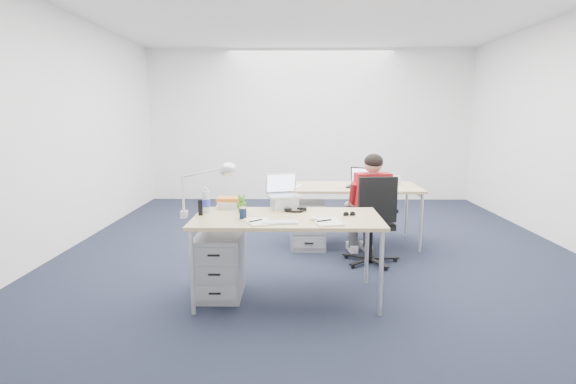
{
  "coord_description": "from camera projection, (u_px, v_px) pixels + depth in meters",
  "views": [
    {
      "loc": [
        -0.28,
        -4.98,
        1.58
      ],
      "look_at": [
        -0.34,
        -0.68,
        0.85
      ],
      "focal_mm": 28.0,
      "sensor_mm": 36.0,
      "label": 1
    }
  ],
  "objects": [
    {
      "name": "can_koozie",
      "position": [
        243.0,
        213.0,
        3.75
      ],
      "size": [
        0.07,
        0.07,
        0.1
      ],
      "primitive_type": "cylinder",
      "rotation": [
        0.0,
        0.0,
        -0.15
      ],
      "color": "#152441",
      "rests_on": "desk_near"
    },
    {
      "name": "computer_mouse",
      "position": [
        314.0,
        219.0,
        3.7
      ],
      "size": [
        0.06,
        0.09,
        0.03
      ],
      "primitive_type": "ellipsoid",
      "rotation": [
        0.0,
        0.0,
        -0.04
      ],
      "color": "white",
      "rests_on": "desk_near"
    },
    {
      "name": "desk_far",
      "position": [
        353.0,
        190.0,
        5.51
      ],
      "size": [
        1.6,
        0.8,
        0.73
      ],
      "color": "tan",
      "rests_on": "ground"
    },
    {
      "name": "office_chair",
      "position": [
        372.0,
        239.0,
        4.83
      ],
      "size": [
        0.68,
        0.68,
        0.97
      ],
      "rotation": [
        0.0,
        0.0,
        0.11
      ],
      "color": "black",
      "rests_on": "ground"
    },
    {
      "name": "desk_near",
      "position": [
        287.0,
        222.0,
        3.85
      ],
      "size": [
        1.6,
        0.8,
        0.73
      ],
      "color": "tan",
      "rests_on": "ground"
    },
    {
      "name": "headphones",
      "position": [
        296.0,
        209.0,
        4.05
      ],
      "size": [
        0.26,
        0.23,
        0.03
      ],
      "primitive_type": null,
      "rotation": [
        0.0,
        0.0,
        0.35
      ],
      "color": "black",
      "rests_on": "desk_near"
    },
    {
      "name": "room",
      "position": [
        321.0,
        103.0,
        4.88
      ],
      "size": [
        6.02,
        7.02,
        2.8
      ],
      "color": "white",
      "rests_on": "ground"
    },
    {
      "name": "floor",
      "position": [
        319.0,
        255.0,
        5.17
      ],
      "size": [
        7.0,
        7.0,
        0.0
      ],
      "primitive_type": "plane",
      "color": "black",
      "rests_on": "ground"
    },
    {
      "name": "book_stack",
      "position": [
        229.0,
        203.0,
        4.18
      ],
      "size": [
        0.25,
        0.21,
        0.1
      ],
      "primitive_type": "cube",
      "rotation": [
        0.0,
        0.0,
        -0.22
      ],
      "color": "silver",
      "rests_on": "desk_near"
    },
    {
      "name": "papers_left",
      "position": [
        258.0,
        222.0,
        3.63
      ],
      "size": [
        0.28,
        0.33,
        0.01
      ],
      "primitive_type": "cube",
      "rotation": [
        0.0,
        0.0,
        0.41
      ],
      "color": "#E9C786",
      "rests_on": "desk_near"
    },
    {
      "name": "desk_lamp",
      "position": [
        201.0,
        189.0,
        3.75
      ],
      "size": [
        0.46,
        0.31,
        0.49
      ],
      "primitive_type": null,
      "rotation": [
        0.0,
        0.0,
        0.39
      ],
      "color": "silver",
      "rests_on": "desk_near"
    },
    {
      "name": "cordless_phone",
      "position": [
        200.0,
        208.0,
        3.88
      ],
      "size": [
        0.04,
        0.03,
        0.14
      ],
      "primitive_type": "cube",
      "rotation": [
        0.0,
        0.0,
        0.08
      ],
      "color": "black",
      "rests_on": "desk_near"
    },
    {
      "name": "silver_laptop",
      "position": [
        284.0,
        192.0,
        4.16
      ],
      "size": [
        0.35,
        0.31,
        0.32
      ],
      "primitive_type": null,
      "rotation": [
        0.0,
        0.0,
        0.29
      ],
      "color": "silver",
      "rests_on": "desk_near"
    },
    {
      "name": "wireless_keyboard",
      "position": [
        279.0,
        222.0,
        3.61
      ],
      "size": [
        0.3,
        0.14,
        0.01
      ],
      "primitive_type": "cube",
      "rotation": [
        0.0,
        0.0,
        0.05
      ],
      "color": "white",
      "rests_on": "desk_near"
    },
    {
      "name": "far_cup",
      "position": [
        398.0,
        180.0,
        5.6
      ],
      "size": [
        0.09,
        0.09,
        0.11
      ],
      "primitive_type": "cylinder",
      "rotation": [
        0.0,
        0.0,
        -0.25
      ],
      "color": "white",
      "rests_on": "desk_far"
    },
    {
      "name": "papers_right",
      "position": [
        327.0,
        222.0,
        3.63
      ],
      "size": [
        0.26,
        0.33,
        0.01
      ],
      "primitive_type": "cube",
      "rotation": [
        0.0,
        0.0,
        0.2
      ],
      "color": "#E9C786",
      "rests_on": "desk_near"
    },
    {
      "name": "far_papers",
      "position": [
        292.0,
        186.0,
        5.47
      ],
      "size": [
        0.27,
        0.33,
        0.01
      ],
      "primitive_type": "cube",
      "rotation": [
        0.0,
        0.0,
        -0.26
      ],
      "color": "white",
      "rests_on": "desk_far"
    },
    {
      "name": "dark_laptop",
      "position": [
        362.0,
        177.0,
        5.37
      ],
      "size": [
        0.44,
        0.44,
        0.25
      ],
      "primitive_type": null,
      "rotation": [
        0.0,
        0.0,
        -0.41
      ],
      "color": "black",
      "rests_on": "desk_far"
    },
    {
      "name": "bear_figurine",
      "position": [
        242.0,
        203.0,
        3.99
      ],
      "size": [
        0.11,
        0.09,
        0.16
      ],
      "primitive_type": null,
      "rotation": [
        0.0,
        0.0,
        0.4
      ],
      "color": "#34761F",
      "rests_on": "desk_near"
    },
    {
      "name": "sunglasses",
      "position": [
        349.0,
        214.0,
        3.87
      ],
      "size": [
        0.11,
        0.06,
        0.02
      ],
      "primitive_type": null,
      "rotation": [
        0.0,
        0.0,
        0.14
      ],
      "color": "black",
      "rests_on": "desk_near"
    },
    {
      "name": "drawer_pedestal_far",
      "position": [
        308.0,
        225.0,
        5.44
      ],
      "size": [
        0.4,
        0.5,
        0.55
      ],
      "primitive_type": "cube",
      "color": "#939597",
      "rests_on": "ground"
    },
    {
      "name": "water_bottle",
      "position": [
        206.0,
        200.0,
        3.98
      ],
      "size": [
        0.08,
        0.08,
        0.23
      ],
      "primitive_type": "cylinder",
      "rotation": [
        0.0,
        0.0,
        0.23
      ],
      "color": "silver",
      "rests_on": "desk_near"
    },
    {
      "name": "drawer_pedestal_near",
      "position": [
        219.0,
        265.0,
        3.97
      ],
      "size": [
        0.4,
        0.5,
        0.55
      ],
      "primitive_type": "cube",
      "color": "#939597",
      "rests_on": "ground"
    },
    {
      "name": "seated_person",
      "position": [
        368.0,
        207.0,
        4.94
      ],
      "size": [
        0.41,
        0.68,
        1.18
      ],
      "rotation": [
        0.0,
        0.0,
        0.15
      ],
      "color": "maroon",
      "rests_on": "ground"
    }
  ]
}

